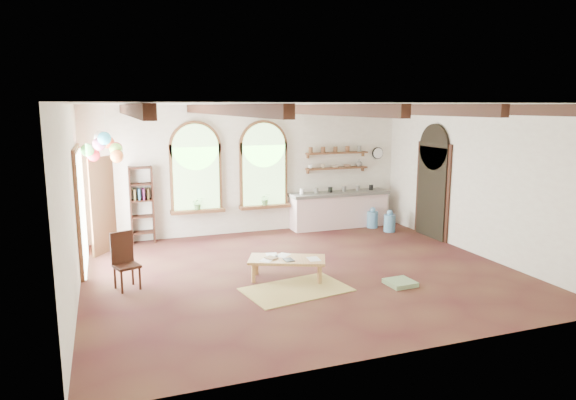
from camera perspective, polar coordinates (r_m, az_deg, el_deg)
name	(u,v)px	position (r m, az deg, el deg)	size (l,w,h in m)	color
floor	(302,272)	(9.99, 1.57, -8.05)	(8.00, 8.00, 0.00)	#563323
ceiling_beams	(303,109)	(9.47, 1.67, 10.03)	(6.20, 6.80, 0.18)	#341910
window_left	(196,171)	(12.51, -10.19, 3.22)	(1.30, 0.28, 2.20)	brown
window_right	(264,168)	(12.90, -2.71, 3.59)	(1.30, 0.28, 2.20)	brown
left_doorway	(81,210)	(10.81, -22.03, -1.08)	(0.10, 1.90, 2.50)	brown
right_doorway	(432,193)	(12.87, 15.68, 0.80)	(0.10, 1.30, 2.40)	black
kitchen_counter	(339,209)	(13.60, 5.69, -1.04)	(2.68, 0.62, 0.94)	#F9D3D6
wall_shelf_lower	(337,168)	(13.59, 5.45, 3.55)	(1.70, 0.24, 0.04)	brown
wall_shelf_upper	(337,153)	(13.55, 5.48, 5.23)	(1.70, 0.24, 0.04)	brown
wall_clock	(378,153)	(14.19, 9.94, 5.15)	(0.32, 0.32, 0.04)	black
bookshelf	(142,205)	(12.37, -15.93, -0.53)	(0.53, 0.32, 1.80)	#341910
coffee_table	(287,261)	(9.52, -0.11, -6.76)	(1.54, 1.15, 0.40)	tan
side_chair	(127,273)	(9.49, -17.50, -7.72)	(0.50, 0.50, 1.00)	#341910
floor_mat	(296,290)	(9.08, 0.94, -9.92)	(1.79, 1.10, 0.02)	tan
floor_cushion	(400,283)	(9.52, 12.36, -8.97)	(0.47, 0.47, 0.08)	gray
water_jug_a	(372,219)	(13.69, 9.37, -2.07)	(0.28, 0.28, 0.55)	#5892BE
water_jug_b	(390,222)	(13.34, 11.23, -2.43)	(0.29, 0.29, 0.57)	#5892BE
balloon_cluster	(106,148)	(11.15, -19.57, 5.51)	(0.82, 0.96, 1.16)	white
table_book	(268,259)	(9.44, -2.24, -6.56)	(0.17, 0.24, 0.02)	olive
tablet	(289,260)	(9.39, 0.06, -6.66)	(0.17, 0.24, 0.01)	black
potted_plant_left	(198,204)	(12.53, -9.99, -0.39)	(0.27, 0.23, 0.30)	#598C4C
potted_plant_right	(265,199)	(12.92, -2.54, 0.09)	(0.27, 0.23, 0.30)	#598C4C
shelf_cup_a	(311,167)	(13.28, 2.52, 3.72)	(0.12, 0.10, 0.10)	white
shelf_cup_b	(323,166)	(13.41, 3.90, 3.77)	(0.10, 0.10, 0.09)	beige
shelf_bowl_a	(335,166)	(13.56, 5.26, 3.74)	(0.22, 0.22, 0.05)	beige
shelf_bowl_b	(347,166)	(13.71, 6.59, 3.80)	(0.20, 0.20, 0.06)	#8C664C
shelf_vase	(359,163)	(13.86, 7.89, 4.11)	(0.18, 0.18, 0.19)	slate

